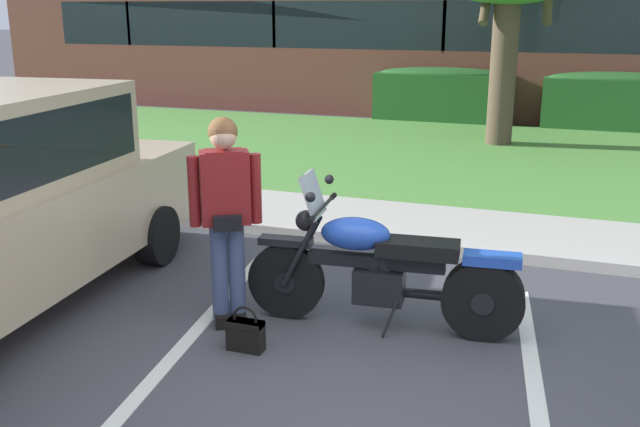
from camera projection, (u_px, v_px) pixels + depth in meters
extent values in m
plane|color=#424247|center=(343.00, 402.00, 4.72)|extent=(140.00, 140.00, 0.00)
cube|color=#B7B2A8|center=(437.00, 247.00, 7.61)|extent=(60.00, 0.20, 0.12)
cube|color=#B7B2A8|center=(451.00, 227.00, 8.39)|extent=(60.00, 1.50, 0.08)
cube|color=#518E3D|center=(494.00, 158.00, 12.29)|extent=(60.00, 7.11, 0.06)
cube|color=silver|center=(174.00, 355.00, 5.35)|extent=(0.70, 4.38, 0.01)
cube|color=silver|center=(540.00, 421.00, 4.50)|extent=(0.70, 4.38, 0.01)
cylinder|color=black|center=(286.00, 281.00, 5.95)|extent=(0.65, 0.16, 0.64)
cylinder|color=black|center=(286.00, 281.00, 5.95)|extent=(0.19, 0.14, 0.18)
cylinder|color=black|center=(483.00, 300.00, 5.57)|extent=(0.65, 0.24, 0.64)
cylinder|color=black|center=(483.00, 300.00, 5.57)|extent=(0.20, 0.22, 0.18)
cube|color=black|center=(286.00, 241.00, 5.85)|extent=(0.45, 0.18, 0.06)
cube|color=blue|center=(492.00, 259.00, 5.46)|extent=(0.46, 0.24, 0.08)
cylinder|color=black|center=(299.00, 254.00, 5.77)|extent=(0.31, 0.07, 0.58)
cylinder|color=black|center=(304.00, 248.00, 5.91)|extent=(0.31, 0.07, 0.58)
sphere|color=black|center=(306.00, 221.00, 5.76)|extent=(0.17, 0.17, 0.17)
cylinder|color=black|center=(323.00, 207.00, 5.69)|extent=(0.10, 0.72, 0.03)
cylinder|color=black|center=(311.00, 220.00, 5.36)|extent=(0.05, 0.10, 0.04)
cylinder|color=black|center=(333.00, 196.00, 6.03)|extent=(0.05, 0.10, 0.04)
sphere|color=black|center=(310.00, 197.00, 5.37)|extent=(0.08, 0.08, 0.08)
sphere|color=black|center=(329.00, 179.00, 5.93)|extent=(0.08, 0.08, 0.08)
cube|color=#B2BCC6|center=(313.00, 195.00, 5.68)|extent=(0.17, 0.37, 0.35)
cube|color=black|center=(376.00, 261.00, 5.70)|extent=(1.10, 0.20, 0.10)
ellipsoid|color=blue|center=(355.00, 234.00, 5.68)|extent=(0.59, 0.37, 0.26)
cube|color=black|center=(418.00, 248.00, 5.59)|extent=(0.66, 0.34, 0.12)
cube|color=black|center=(379.00, 285.00, 5.75)|extent=(0.42, 0.28, 0.28)
cylinder|color=black|center=(375.00, 266.00, 5.72)|extent=(0.18, 0.14, 0.21)
cylinder|color=black|center=(384.00, 267.00, 5.70)|extent=(0.18, 0.14, 0.21)
cylinder|color=black|center=(427.00, 295.00, 5.82)|extent=(0.60, 0.14, 0.08)
cylinder|color=black|center=(451.00, 297.00, 5.77)|extent=(0.60, 0.14, 0.08)
cylinder|color=black|center=(390.00, 319.00, 5.63)|extent=(0.11, 0.13, 0.30)
cube|color=black|center=(239.00, 317.00, 5.91)|extent=(0.22, 0.26, 0.10)
cube|color=black|center=(222.00, 318.00, 5.88)|extent=(0.22, 0.26, 0.10)
cylinder|color=#3D4C70|center=(237.00, 273.00, 5.82)|extent=(0.14, 0.14, 0.86)
cylinder|color=#3D4C70|center=(220.00, 274.00, 5.79)|extent=(0.14, 0.14, 0.86)
cube|color=maroon|center=(225.00, 188.00, 5.61)|extent=(0.44, 0.38, 0.58)
cube|color=maroon|center=(224.00, 154.00, 5.53)|extent=(0.36, 0.33, 0.06)
sphere|color=tan|center=(223.00, 136.00, 5.50)|extent=(0.21, 0.21, 0.21)
sphere|color=brown|center=(223.00, 132.00, 5.50)|extent=(0.23, 0.23, 0.23)
cube|color=black|center=(227.00, 223.00, 5.55)|extent=(0.24, 0.20, 0.12)
cylinder|color=maroon|center=(256.00, 189.00, 5.66)|extent=(0.09, 0.09, 0.56)
cylinder|color=maroon|center=(194.00, 192.00, 5.57)|extent=(0.09, 0.09, 0.56)
cube|color=black|center=(246.00, 336.00, 5.41)|extent=(0.28, 0.12, 0.24)
cube|color=black|center=(245.00, 324.00, 5.38)|extent=(0.28, 0.13, 0.04)
torus|color=black|center=(245.00, 318.00, 5.37)|extent=(0.20, 0.02, 0.20)
cube|color=black|center=(41.00, 149.00, 5.42)|extent=(0.28, 2.72, 0.55)
cube|color=black|center=(45.00, 125.00, 6.77)|extent=(1.57, 0.38, 0.51)
cube|color=black|center=(123.00, 197.00, 8.28)|extent=(1.90, 0.27, 0.20)
cylinder|color=black|center=(5.00, 222.00, 7.66)|extent=(0.29, 0.62, 0.60)
cylinder|color=black|center=(156.00, 235.00, 7.22)|extent=(0.29, 0.62, 0.60)
cylinder|color=#4C3D2D|center=(503.00, 71.00, 13.11)|extent=(0.48, 0.48, 2.81)
cube|color=#235623|center=(443.00, 98.00, 16.22)|extent=(3.06, 0.90, 1.10)
ellipsoid|color=#235623|center=(444.00, 74.00, 16.06)|extent=(2.91, 0.84, 0.28)
cube|color=#235623|center=(618.00, 105.00, 15.01)|extent=(3.06, 0.90, 1.10)
ellipsoid|color=#235623|center=(621.00, 79.00, 14.86)|extent=(2.90, 0.84, 0.28)
cube|color=brown|center=(480.00, 28.00, 21.44)|extent=(24.36, 11.92, 3.88)
cube|color=#1E282D|center=(444.00, 26.00, 16.02)|extent=(20.71, 0.06, 1.10)
cube|color=brown|center=(129.00, 23.00, 18.71)|extent=(0.08, 0.04, 1.20)
cube|color=brown|center=(274.00, 24.00, 17.36)|extent=(0.08, 0.04, 1.20)
cube|color=brown|center=(444.00, 26.00, 16.01)|extent=(0.08, 0.04, 1.20)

